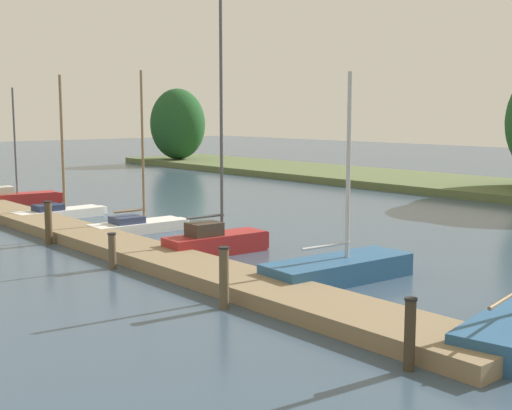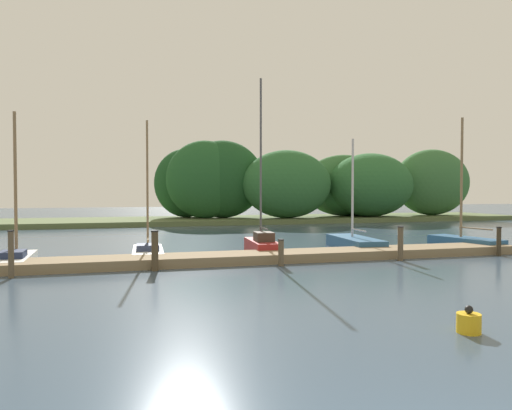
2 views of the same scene
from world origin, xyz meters
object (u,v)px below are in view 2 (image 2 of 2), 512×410
(mooring_piling_5, at_px, (499,241))
(sailboat_5, at_px, (462,240))
(sailboat_3, at_px, (261,244))
(mooring_piling_2, at_px, (155,250))
(sailboat_1, at_px, (16,257))
(mooring_piling_4, at_px, (400,243))
(mooring_piling_3, at_px, (281,252))
(sailboat_4, at_px, (353,242))
(mooring_piling_1, at_px, (11,254))
(channel_buoy_0, at_px, (469,323))
(sailboat_2, at_px, (148,251))

(mooring_piling_5, bearing_deg, sailboat_5, 81.32)
(sailboat_3, distance_m, mooring_piling_2, 5.71)
(sailboat_1, height_order, sailboat_3, sailboat_3)
(sailboat_1, bearing_deg, sailboat_3, -88.69)
(mooring_piling_4, bearing_deg, mooring_piling_5, 1.53)
(sailboat_3, relative_size, mooring_piling_2, 5.47)
(sailboat_5, height_order, mooring_piling_3, sailboat_5)
(sailboat_4, height_order, mooring_piling_1, sailboat_4)
(sailboat_3, height_order, mooring_piling_5, sailboat_3)
(sailboat_5, distance_m, mooring_piling_4, 5.92)
(channel_buoy_0, bearing_deg, mooring_piling_4, 64.95)
(sailboat_1, distance_m, mooring_piling_2, 5.52)
(sailboat_3, relative_size, channel_buoy_0, 14.29)
(sailboat_2, height_order, channel_buoy_0, sailboat_2)
(channel_buoy_0, bearing_deg, mooring_piling_1, 138.72)
(sailboat_2, height_order, sailboat_4, sailboat_2)
(mooring_piling_1, distance_m, mooring_piling_4, 13.78)
(sailboat_1, distance_m, sailboat_2, 4.83)
(sailboat_2, distance_m, mooring_piling_5, 14.66)
(sailboat_3, xyz_separation_m, mooring_piling_3, (-0.24, -3.37, 0.05))
(sailboat_2, xyz_separation_m, sailboat_5, (14.66, -0.73, 0.08))
(sailboat_1, xyz_separation_m, sailboat_3, (9.55, 0.61, 0.13))
(sailboat_1, distance_m, mooring_piling_3, 9.72)
(mooring_piling_4, bearing_deg, sailboat_2, 159.41)
(sailboat_3, distance_m, mooring_piling_4, 5.77)
(sailboat_2, bearing_deg, channel_buoy_0, -153.65)
(sailboat_2, distance_m, channel_buoy_0, 13.31)
(sailboat_1, bearing_deg, sailboat_2, -82.82)
(sailboat_1, height_order, mooring_piling_5, sailboat_1)
(sailboat_3, height_order, mooring_piling_1, sailboat_3)
(mooring_piling_2, bearing_deg, sailboat_2, 91.48)
(sailboat_3, bearing_deg, mooring_piling_4, -122.04)
(mooring_piling_1, bearing_deg, sailboat_5, 8.51)
(sailboat_2, height_order, mooring_piling_2, sailboat_2)
(sailboat_4, height_order, mooring_piling_4, sailboat_4)
(sailboat_1, bearing_deg, mooring_piling_3, -108.87)
(mooring_piling_1, height_order, channel_buoy_0, mooring_piling_1)
(mooring_piling_5, bearing_deg, sailboat_3, 161.07)
(sailboat_2, distance_m, mooring_piling_1, 5.61)
(sailboat_2, bearing_deg, sailboat_4, -86.23)
(mooring_piling_1, height_order, mooring_piling_4, mooring_piling_1)
(sailboat_5, xyz_separation_m, mooring_piling_4, (-5.19, -2.83, 0.32))
(sailboat_2, height_order, mooring_piling_1, sailboat_2)
(sailboat_1, xyz_separation_m, channel_buoy_0, (10.22, -11.34, -0.12))
(sailboat_3, bearing_deg, mooring_piling_1, 114.06)
(mooring_piling_3, height_order, mooring_piling_5, mooring_piling_5)
(sailboat_4, bearing_deg, mooring_piling_3, 132.35)
(sailboat_5, relative_size, mooring_piling_2, 4.49)
(sailboat_1, bearing_deg, sailboat_4, -88.03)
(sailboat_2, xyz_separation_m, mooring_piling_1, (-4.31, -3.56, 0.48))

